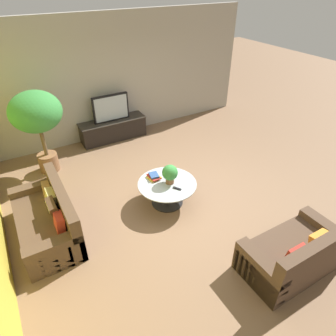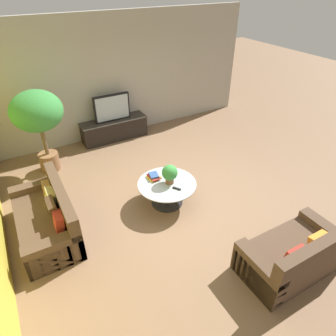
% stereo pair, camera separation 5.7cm
% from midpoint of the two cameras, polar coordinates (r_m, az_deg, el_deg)
% --- Properties ---
extents(ground_plane, '(24.00, 24.00, 0.00)m').
position_cam_midpoint_polar(ground_plane, '(6.00, 2.76, -5.17)').
color(ground_plane, brown).
extents(back_wall_stone, '(7.40, 0.12, 3.00)m').
position_cam_midpoint_polar(back_wall_stone, '(7.93, -10.22, 16.67)').
color(back_wall_stone, '#A39E93').
rests_on(back_wall_stone, ground).
extents(media_console, '(1.71, 0.50, 0.53)m').
position_cam_midpoint_polar(media_console, '(8.00, -10.60, 7.29)').
color(media_console, black).
rests_on(media_console, ground).
extents(television, '(0.92, 0.13, 0.67)m').
position_cam_midpoint_polar(television, '(7.76, -11.05, 11.14)').
color(television, black).
rests_on(television, media_console).
extents(coffee_table, '(1.09, 1.09, 0.46)m').
position_cam_midpoint_polar(coffee_table, '(5.62, -0.45, -4.02)').
color(coffee_table, black).
rests_on(coffee_table, ground).
extents(couch_by_wall, '(0.84, 1.76, 0.84)m').
position_cam_midpoint_polar(couch_by_wall, '(5.43, -22.16, -9.21)').
color(couch_by_wall, '#4C3828').
rests_on(couch_by_wall, ground).
extents(couch_near_entry, '(1.54, 0.84, 0.84)m').
position_cam_midpoint_polar(couch_near_entry, '(4.92, 22.72, -14.95)').
color(couch_near_entry, '#4C3828').
rests_on(couch_near_entry, ground).
extents(potted_palm_tall, '(1.04, 1.04, 1.81)m').
position_cam_midpoint_polar(potted_palm_tall, '(6.65, -23.98, 9.07)').
color(potted_palm_tall, brown).
rests_on(potted_palm_tall, ground).
extents(potted_plant_tabletop, '(0.29, 0.29, 0.37)m').
position_cam_midpoint_polar(potted_plant_tabletop, '(5.43, 0.07, -1.02)').
color(potted_plant_tabletop, brown).
rests_on(potted_plant_tabletop, coffee_table).
extents(book_stack, '(0.25, 0.28, 0.09)m').
position_cam_midpoint_polar(book_stack, '(5.66, -2.99, -1.63)').
color(book_stack, gold).
rests_on(book_stack, coffee_table).
extents(remote_black, '(0.12, 0.16, 0.02)m').
position_cam_midpoint_polar(remote_black, '(5.40, 1.44, -3.92)').
color(remote_black, black).
rests_on(remote_black, coffee_table).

